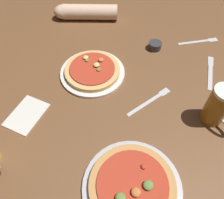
{
  "coord_description": "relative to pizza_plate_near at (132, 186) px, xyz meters",
  "views": [
    {
      "loc": [
        -0.03,
        -0.54,
        0.73
      ],
      "look_at": [
        0.0,
        0.0,
        0.02
      ],
      "focal_mm": 37.05,
      "sensor_mm": 36.0,
      "label": 1
    }
  ],
  "objects": [
    {
      "name": "fork_left",
      "position": [
        0.11,
        0.33,
        -0.01
      ],
      "size": [
        0.19,
        0.14,
        0.01
      ],
      "color": "silver",
      "rests_on": "ground_plane"
    },
    {
      "name": "napkin_folded",
      "position": [
        -0.37,
        0.29,
        -0.01
      ],
      "size": [
        0.17,
        0.19,
        0.01
      ],
      "primitive_type": "cube",
      "rotation": [
        0.0,
        0.0,
        -0.48
      ],
      "color": "silver",
      "rests_on": "ground_plane"
    },
    {
      "name": "pizza_plate_far",
      "position": [
        -0.12,
        0.49,
        -0.0
      ],
      "size": [
        0.28,
        0.28,
        0.05
      ],
      "color": "silver",
      "rests_on": "ground_plane"
    },
    {
      "name": "fork_spare",
      "position": [
        0.4,
        0.67,
        -0.01
      ],
      "size": [
        0.2,
        0.05,
        0.01
      ],
      "color": "silver",
      "rests_on": "ground_plane"
    },
    {
      "name": "knife_right",
      "position": [
        0.39,
        0.47,
        -0.01
      ],
      "size": [
        0.09,
        0.2,
        0.01
      ],
      "color": "silver",
      "rests_on": "ground_plane"
    },
    {
      "name": "pizza_plate_near",
      "position": [
        0.0,
        0.0,
        0.0
      ],
      "size": [
        0.3,
        0.3,
        0.05
      ],
      "color": "#B2B2B7",
      "rests_on": "ground_plane"
    },
    {
      "name": "diner_arm",
      "position": [
        -0.16,
        0.9,
        0.02
      ],
      "size": [
        0.34,
        0.1,
        0.08
      ],
      "color": "beige",
      "rests_on": "ground_plane"
    },
    {
      "name": "beer_mug_pale",
      "position": [
        0.32,
        0.23,
        0.06
      ],
      "size": [
        0.1,
        0.13,
        0.16
      ],
      "color": "#9E6619",
      "rests_on": "ground_plane"
    },
    {
      "name": "ramekin_sauce",
      "position": [
        0.17,
        0.64,
        0.0
      ],
      "size": [
        0.06,
        0.06,
        0.03
      ],
      "primitive_type": "cylinder",
      "color": "#333338",
      "rests_on": "ground_plane"
    },
    {
      "name": "ground_plane",
      "position": [
        -0.04,
        0.33,
        -0.03
      ],
      "size": [
        2.4,
        2.4,
        0.03
      ],
      "primitive_type": "cube",
      "color": "brown"
    }
  ]
}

